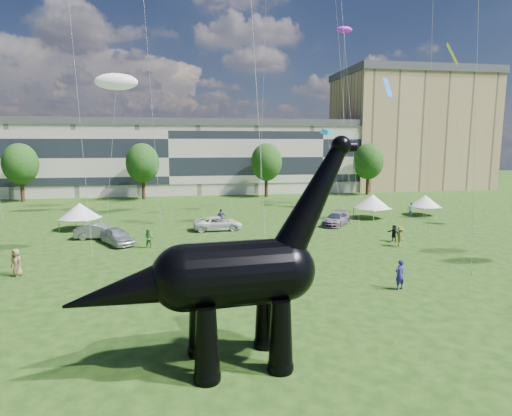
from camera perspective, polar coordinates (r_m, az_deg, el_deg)
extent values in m
plane|color=#16330C|center=(19.96, 8.00, -17.75)|extent=(220.00, 220.00, 0.00)
cube|color=beige|center=(79.11, -11.41, 6.35)|extent=(78.00, 11.00, 12.00)
cube|color=tan|center=(93.85, 19.74, 9.40)|extent=(28.00, 18.00, 22.00)
cylinder|color=#382314|center=(74.52, -28.69, 1.95)|extent=(0.56, 0.56, 3.20)
ellipsoid|color=#14380F|center=(74.21, -28.95, 5.57)|extent=(5.20, 5.20, 6.24)
cylinder|color=#382314|center=(70.69, -14.77, 2.42)|extent=(0.56, 0.56, 3.20)
ellipsoid|color=#14380F|center=(70.36, -14.92, 6.24)|extent=(5.20, 5.20, 6.24)
cylinder|color=#382314|center=(71.69, 1.37, 2.78)|extent=(0.56, 0.56, 3.20)
ellipsoid|color=#14380F|center=(71.37, 1.39, 6.55)|extent=(5.20, 5.20, 6.24)
cylinder|color=#382314|center=(77.14, 14.63, 2.92)|extent=(0.56, 0.56, 3.20)
ellipsoid|color=#14380F|center=(76.85, 14.77, 6.42)|extent=(5.20, 5.20, 6.24)
cone|color=black|center=(16.73, -6.59, -17.66)|extent=(1.08, 1.08, 2.89)
sphere|color=black|center=(17.33, -6.51, -21.44)|extent=(1.06, 1.06, 1.06)
cone|color=black|center=(18.64, -7.56, -14.83)|extent=(1.08, 1.08, 2.89)
sphere|color=black|center=(19.18, -7.48, -18.32)|extent=(1.06, 1.06, 1.06)
cone|color=black|center=(17.32, 3.33, -16.66)|extent=(1.08, 1.08, 2.89)
sphere|color=black|center=(17.90, 3.29, -20.35)|extent=(1.06, 1.06, 1.06)
cone|color=black|center=(19.17, 1.30, -14.08)|extent=(1.08, 1.08, 2.89)
sphere|color=black|center=(19.69, 1.29, -17.49)|extent=(1.06, 1.06, 1.06)
cylinder|color=black|center=(17.06, -2.71, -8.73)|extent=(4.26, 2.95, 2.60)
sphere|color=black|center=(16.78, -9.56, -9.14)|extent=(2.60, 2.60, 2.60)
sphere|color=black|center=(17.57, 3.82, -8.22)|extent=(2.50, 2.50, 2.50)
cone|color=black|center=(17.39, 7.58, 0.95)|extent=(3.74, 1.77, 5.10)
sphere|color=black|center=(17.72, 11.27, 8.17)|extent=(0.81, 0.81, 0.81)
cylinder|color=black|center=(17.85, 12.11, 7.99)|extent=(0.71, 0.48, 0.42)
cone|color=black|center=(16.83, -16.38, -10.47)|extent=(5.25, 2.47, 2.83)
imported|color=silver|center=(39.76, -18.06, -3.58)|extent=(3.73, 4.70, 1.50)
imported|color=slate|center=(42.68, -20.21, -2.93)|extent=(4.37, 1.72, 1.42)
imported|color=silver|center=(44.20, -5.11, -2.06)|extent=(5.13, 2.52, 1.40)
imported|color=#595960|center=(47.42, 10.64, -1.45)|extent=(4.58, 4.93, 1.39)
cube|color=white|center=(52.82, 15.23, -0.04)|extent=(4.33, 4.33, 0.13)
cone|color=white|center=(52.70, 15.27, 0.90)|extent=(5.48, 5.48, 1.63)
cylinder|color=#999999|center=(50.79, 15.39, -1.06)|extent=(0.07, 0.07, 1.20)
cylinder|color=#999999|center=(53.13, 17.52, -0.74)|extent=(0.07, 0.07, 1.20)
cylinder|color=#999999|center=(52.78, 12.88, -0.62)|extent=(0.07, 0.07, 1.20)
cylinder|color=#999999|center=(55.03, 15.04, -0.32)|extent=(0.07, 0.07, 1.20)
cube|color=white|center=(57.15, 21.56, 0.16)|extent=(3.44, 3.44, 0.12)
cone|color=white|center=(57.05, 21.60, 0.92)|extent=(4.36, 4.36, 1.45)
cylinder|color=#999999|center=(55.33, 21.47, -0.65)|extent=(0.06, 0.06, 1.06)
cylinder|color=#999999|center=(57.21, 23.44, -0.48)|extent=(0.06, 0.06, 1.06)
cylinder|color=#999999|center=(57.30, 19.63, -0.26)|extent=(0.06, 0.06, 1.06)
cylinder|color=#999999|center=(59.11, 21.59, -0.10)|extent=(0.06, 0.06, 1.06)
cube|color=silver|center=(47.84, -22.38, -1.30)|extent=(3.97, 3.97, 0.13)
cone|color=silver|center=(47.71, -22.43, -0.30)|extent=(5.03, 5.03, 1.58)
cylinder|color=#999999|center=(47.47, -24.77, -2.23)|extent=(0.06, 0.06, 1.16)
cylinder|color=#999999|center=(45.95, -21.67, -2.38)|extent=(0.06, 0.06, 1.16)
cylinder|color=#999999|center=(49.93, -22.95, -1.62)|extent=(0.06, 0.06, 1.16)
cylinder|color=#999999|center=(48.49, -19.95, -1.74)|extent=(0.06, 0.06, 1.16)
imported|color=#2C4F6E|center=(55.03, 19.93, -0.21)|extent=(0.79, 0.75, 1.82)
imported|color=#927249|center=(33.04, -29.30, -6.36)|extent=(1.09, 1.01, 1.87)
imported|color=olive|center=(39.12, 18.68, -3.64)|extent=(0.77, 1.18, 1.72)
imported|color=black|center=(40.86, 17.92, -3.21)|extent=(0.91, 1.51, 1.56)
imported|color=#32732E|center=(37.57, -14.12, -3.98)|extent=(0.96, 0.84, 1.66)
imported|color=#9A3426|center=(25.01, -5.57, -10.04)|extent=(0.94, 0.73, 1.71)
imported|color=#42316E|center=(46.51, -4.66, -1.23)|extent=(1.19, 0.81, 1.87)
imported|color=navy|center=(27.74, 18.61, -8.41)|extent=(0.79, 0.64, 1.88)
plane|color=blue|center=(61.35, 17.16, 15.12)|extent=(2.40, 2.36, 2.42)
ellipsoid|color=purple|center=(62.27, 11.69, 22.27)|extent=(2.24, 2.29, 0.86)
plane|color=#BCDB12|center=(54.34, 24.69, 18.17)|extent=(2.32, 2.79, 2.24)
ellipsoid|color=white|center=(57.99, -18.12, 15.71)|extent=(5.53, 5.16, 2.04)
cube|color=#0D9DD1|center=(61.59, 9.42, 9.95)|extent=(2.27, 2.52, 0.95)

